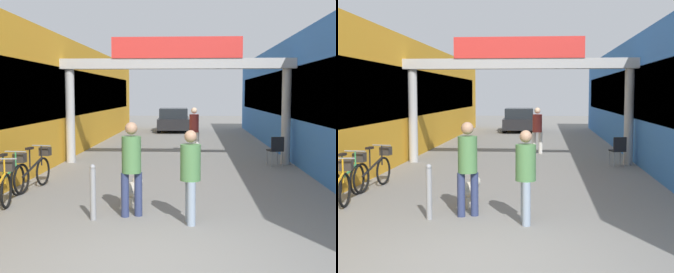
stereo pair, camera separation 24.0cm
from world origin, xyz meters
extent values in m
plane|color=gray|center=(0.00, 0.00, 0.00)|extent=(80.00, 80.00, 0.00)
cube|color=gold|center=(-5.10, 11.00, 1.99)|extent=(3.00, 26.00, 3.98)
cube|color=black|center=(-3.62, 11.00, 2.19)|extent=(0.04, 23.40, 1.59)
cube|color=blue|center=(5.10, 11.00, 1.99)|extent=(3.00, 26.00, 3.98)
cube|color=black|center=(3.62, 11.00, 2.19)|extent=(0.04, 23.40, 1.59)
cylinder|color=#B2B2B2|center=(-3.35, 8.61, 1.46)|extent=(0.28, 0.28, 2.93)
cylinder|color=#B2B2B2|center=(3.35, 8.61, 1.46)|extent=(0.28, 0.28, 2.93)
cube|color=#B2B2B2|center=(0.00, 8.61, 3.08)|extent=(7.40, 0.44, 0.31)
cube|color=red|center=(0.00, 8.41, 3.56)|extent=(3.96, 0.10, 0.64)
cylinder|color=navy|center=(-0.68, 2.17, 0.39)|extent=(0.18, 0.18, 0.78)
cylinder|color=navy|center=(-0.46, 2.25, 0.39)|extent=(0.18, 0.18, 0.78)
cylinder|color=#4C7F47|center=(-0.57, 2.21, 1.10)|extent=(0.44, 0.44, 0.64)
sphere|color=tan|center=(-0.57, 2.21, 1.57)|extent=(0.28, 0.28, 0.22)
cylinder|color=#8C9EB2|center=(0.45, 1.92, 0.37)|extent=(0.16, 0.16, 0.73)
cylinder|color=#8C9EB2|center=(0.49, 1.69, 0.37)|extent=(0.16, 0.16, 0.73)
cylinder|color=#4C7F47|center=(0.47, 1.80, 1.03)|extent=(0.39, 0.39, 0.60)
sphere|color=tan|center=(0.47, 1.80, 1.47)|extent=(0.23, 0.23, 0.21)
cylinder|color=silver|center=(0.42, 11.11, 0.39)|extent=(0.16, 0.16, 0.78)
cylinder|color=silver|center=(0.66, 11.06, 0.39)|extent=(0.16, 0.16, 0.78)
cylinder|color=#99332D|center=(0.54, 11.08, 1.10)|extent=(0.40, 0.40, 0.64)
sphere|color=beige|center=(0.54, 11.08, 1.56)|extent=(0.26, 0.26, 0.22)
ellipsoid|color=beige|center=(-0.68, 2.96, 0.34)|extent=(0.48, 0.71, 0.26)
sphere|color=beige|center=(-0.59, 3.24, 0.43)|extent=(0.28, 0.28, 0.22)
sphere|color=white|center=(-0.62, 3.15, 0.33)|extent=(0.20, 0.20, 0.16)
cylinder|color=beige|center=(-0.70, 3.17, 0.10)|extent=(0.09, 0.09, 0.21)
cylinder|color=beige|center=(-0.54, 3.12, 0.10)|extent=(0.09, 0.09, 0.21)
cylinder|color=beige|center=(-0.83, 2.80, 0.10)|extent=(0.09, 0.09, 0.21)
cylinder|color=beige|center=(-0.66, 2.75, 0.10)|extent=(0.09, 0.09, 0.21)
torus|color=black|center=(-3.01, 2.65, 0.34)|extent=(0.12, 0.67, 0.67)
cylinder|color=gold|center=(-3.01, 2.59, 0.72)|extent=(0.04, 0.04, 0.46)
cylinder|color=gray|center=(-3.01, 2.59, 0.96)|extent=(0.46, 0.08, 0.03)
cube|color=#332D28|center=(-3.03, 2.79, 0.80)|extent=(0.26, 0.22, 0.20)
torus|color=black|center=(-3.22, 3.75, 0.34)|extent=(0.09, 0.67, 0.67)
cube|color=#338C4C|center=(-3.25, 3.24, 0.52)|extent=(0.09, 0.94, 0.34)
cylinder|color=#338C4C|center=(-3.26, 3.12, 0.74)|extent=(0.03, 0.03, 0.42)
cube|color=black|center=(-3.26, 3.12, 0.96)|extent=(0.11, 0.23, 0.05)
cylinder|color=#338C4C|center=(-3.22, 3.69, 0.72)|extent=(0.03, 0.03, 0.46)
cylinder|color=gray|center=(-3.22, 3.69, 0.96)|extent=(0.46, 0.06, 0.03)
cube|color=#332D28|center=(-3.21, 3.89, 0.80)|extent=(0.25, 0.21, 0.20)
torus|color=black|center=(-3.04, 4.90, 0.34)|extent=(0.14, 0.67, 0.67)
torus|color=black|center=(-3.18, 3.89, 0.34)|extent=(0.14, 0.67, 0.67)
cube|color=black|center=(-3.11, 4.39, 0.52)|extent=(0.17, 0.94, 0.34)
cylinder|color=black|center=(-3.13, 4.27, 0.74)|extent=(0.04, 0.04, 0.42)
cube|color=black|center=(-3.13, 4.27, 0.96)|extent=(0.13, 0.23, 0.05)
cylinder|color=black|center=(-3.05, 4.84, 0.72)|extent=(0.04, 0.04, 0.46)
cylinder|color=gray|center=(-3.05, 4.84, 0.96)|extent=(0.46, 0.09, 0.03)
cube|color=#332D28|center=(-3.02, 5.04, 0.80)|extent=(0.27, 0.23, 0.20)
cylinder|color=gray|center=(-1.20, 1.94, 0.44)|extent=(0.10, 0.10, 0.89)
sphere|color=gray|center=(-1.20, 1.94, 0.92)|extent=(0.10, 0.10, 0.10)
cylinder|color=gray|center=(2.76, 8.36, 0.23)|extent=(0.04, 0.04, 0.45)
cylinder|color=gray|center=(3.09, 8.44, 0.23)|extent=(0.04, 0.04, 0.45)
cylinder|color=gray|center=(2.84, 8.03, 0.23)|extent=(0.04, 0.04, 0.45)
cylinder|color=gray|center=(3.17, 8.11, 0.23)|extent=(0.04, 0.04, 0.45)
cube|color=black|center=(2.97, 8.24, 0.47)|extent=(0.49, 0.49, 0.04)
cube|color=black|center=(3.01, 8.06, 0.69)|extent=(0.40, 0.14, 0.40)
cube|color=black|center=(-0.63, 21.13, 0.48)|extent=(1.85, 4.04, 0.60)
cube|color=#1E2328|center=(-0.62, 20.98, 1.06)|extent=(1.63, 2.24, 0.55)
cylinder|color=black|center=(-1.46, 22.56, 0.30)|extent=(0.22, 0.60, 0.60)
cylinder|color=black|center=(0.13, 22.60, 0.30)|extent=(0.22, 0.60, 0.60)
cylinder|color=black|center=(-1.38, 19.66, 0.30)|extent=(0.22, 0.60, 0.60)
cylinder|color=black|center=(0.21, 19.70, 0.30)|extent=(0.22, 0.60, 0.60)
camera|label=1|loc=(0.52, -5.86, 2.17)|focal=50.00mm
camera|label=2|loc=(0.75, -5.85, 2.17)|focal=50.00mm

